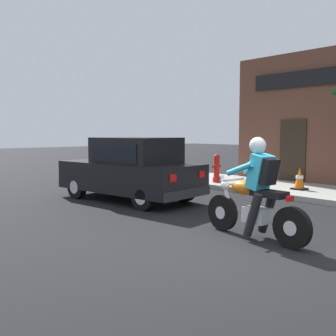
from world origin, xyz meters
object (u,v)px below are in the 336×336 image
at_px(traffic_cone, 300,179).
at_px(fire_hydrant, 217,169).
at_px(motorcycle_with_rider, 256,197).
at_px(car_hatchback, 131,170).

bearing_deg(traffic_cone, fire_hydrant, 100.50).
relative_size(motorcycle_with_rider, car_hatchback, 0.51).
relative_size(traffic_cone, fire_hydrant, 0.68).
height_order(traffic_cone, fire_hydrant, fire_hydrant).
xyz_separation_m(traffic_cone, fire_hydrant, (-0.47, 2.56, 0.14)).
bearing_deg(car_hatchback, motorcycle_with_rider, -99.45).
bearing_deg(motorcycle_with_rider, fire_hydrant, 46.54).
height_order(motorcycle_with_rider, fire_hydrant, motorcycle_with_rider).
xyz_separation_m(motorcycle_with_rider, traffic_cone, (4.66, 1.86, -0.25)).
xyz_separation_m(car_hatchback, traffic_cone, (3.96, -2.35, -0.33)).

